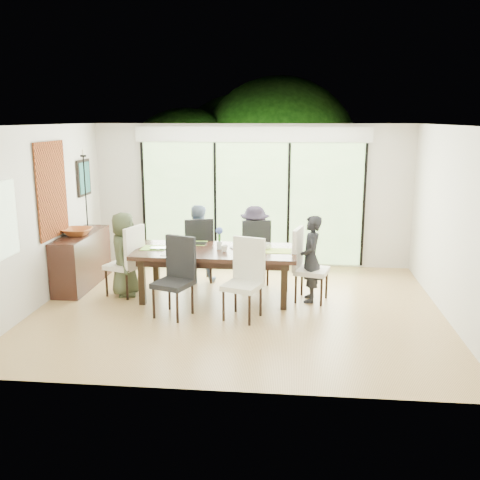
# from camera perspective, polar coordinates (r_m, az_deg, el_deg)

# --- Properties ---
(floor) EXTENTS (6.00, 5.00, 0.01)m
(floor) POSITION_cam_1_polar(r_m,az_deg,el_deg) (8.11, -0.18, -7.33)
(floor) COLOR olive
(floor) RESTS_ON ground
(ceiling) EXTENTS (6.00, 5.00, 0.01)m
(ceiling) POSITION_cam_1_polar(r_m,az_deg,el_deg) (7.61, -0.19, 12.19)
(ceiling) COLOR white
(ceiling) RESTS_ON wall_back
(wall_back) EXTENTS (6.00, 0.02, 2.70)m
(wall_back) POSITION_cam_1_polar(r_m,az_deg,el_deg) (10.21, 1.27, 4.74)
(wall_back) COLOR beige
(wall_back) RESTS_ON floor
(wall_front) EXTENTS (6.00, 0.02, 2.70)m
(wall_front) POSITION_cam_1_polar(r_m,az_deg,el_deg) (5.32, -2.98, -2.94)
(wall_front) COLOR silver
(wall_front) RESTS_ON floor
(wall_left) EXTENTS (0.02, 5.00, 2.70)m
(wall_left) POSITION_cam_1_polar(r_m,az_deg,el_deg) (8.59, -20.60, 2.35)
(wall_left) COLOR silver
(wall_left) RESTS_ON floor
(wall_right) EXTENTS (0.02, 5.00, 2.70)m
(wall_right) POSITION_cam_1_polar(r_m,az_deg,el_deg) (8.02, 21.74, 1.56)
(wall_right) COLOR white
(wall_right) RESTS_ON floor
(glass_doors) EXTENTS (4.20, 0.02, 2.30)m
(glass_doors) POSITION_cam_1_polar(r_m,az_deg,el_deg) (10.19, 1.25, 3.87)
(glass_doors) COLOR #598C3F
(glass_doors) RESTS_ON wall_back
(blinds_header) EXTENTS (4.40, 0.06, 0.28)m
(blinds_header) POSITION_cam_1_polar(r_m,az_deg,el_deg) (10.06, 1.28, 11.19)
(blinds_header) COLOR white
(blinds_header) RESTS_ON wall_back
(mullion_a) EXTENTS (0.05, 0.04, 2.30)m
(mullion_a) POSITION_cam_1_polar(r_m,az_deg,el_deg) (10.56, -10.22, 3.98)
(mullion_a) COLOR black
(mullion_a) RESTS_ON wall_back
(mullion_b) EXTENTS (0.05, 0.04, 2.30)m
(mullion_b) POSITION_cam_1_polar(r_m,az_deg,el_deg) (10.26, -2.66, 3.92)
(mullion_b) COLOR black
(mullion_b) RESTS_ON wall_back
(mullion_c) EXTENTS (0.05, 0.04, 2.30)m
(mullion_c) POSITION_cam_1_polar(r_m,az_deg,el_deg) (10.15, 5.20, 3.79)
(mullion_c) COLOR black
(mullion_c) RESTS_ON wall_back
(mullion_d) EXTENTS (0.05, 0.04, 2.30)m
(mullion_d) POSITION_cam_1_polar(r_m,az_deg,el_deg) (10.24, 13.07, 3.58)
(mullion_d) COLOR black
(mullion_d) RESTS_ON wall_back
(deck) EXTENTS (6.00, 1.80, 0.10)m
(deck) POSITION_cam_1_polar(r_m,az_deg,el_deg) (11.36, 1.59, -1.63)
(deck) COLOR brown
(deck) RESTS_ON ground
(rail_top) EXTENTS (6.00, 0.08, 0.06)m
(rail_top) POSITION_cam_1_polar(r_m,az_deg,el_deg) (12.01, 1.89, 2.10)
(rail_top) COLOR brown
(rail_top) RESTS_ON deck
(foliage_left) EXTENTS (3.20, 3.20, 3.20)m
(foliage_left) POSITION_cam_1_polar(r_m,az_deg,el_deg) (13.10, -5.72, 6.88)
(foliage_left) COLOR #14380F
(foliage_left) RESTS_ON ground
(foliage_mid) EXTENTS (4.00, 4.00, 4.00)m
(foliage_mid) POSITION_cam_1_polar(r_m,az_deg,el_deg) (13.41, 4.12, 8.60)
(foliage_mid) COLOR #14380F
(foliage_mid) RESTS_ON ground
(foliage_right) EXTENTS (2.80, 2.80, 2.80)m
(foliage_right) POSITION_cam_1_polar(r_m,az_deg,el_deg) (12.74, 12.13, 5.68)
(foliage_right) COLOR #14380F
(foliage_right) RESTS_ON ground
(foliage_far) EXTENTS (3.60, 3.60, 3.60)m
(foliage_far) POSITION_cam_1_polar(r_m,az_deg,el_deg) (14.18, 0.12, 8.14)
(foliage_far) COLOR #14380F
(foliage_far) RESTS_ON ground
(table_top) EXTENTS (2.52, 1.15, 0.06)m
(table_top) POSITION_cam_1_polar(r_m,az_deg,el_deg) (8.38, -2.59, -1.24)
(table_top) COLOR black
(table_top) RESTS_ON floor
(table_apron) EXTENTS (2.31, 0.94, 0.10)m
(table_apron) POSITION_cam_1_polar(r_m,az_deg,el_deg) (8.40, -2.58, -1.87)
(table_apron) COLOR black
(table_apron) RESTS_ON floor
(table_leg_fl) EXTENTS (0.09, 0.09, 0.72)m
(table_leg_fl) POSITION_cam_1_polar(r_m,az_deg,el_deg) (8.30, -10.41, -4.40)
(table_leg_fl) COLOR black
(table_leg_fl) RESTS_ON floor
(table_leg_fr) EXTENTS (0.09, 0.09, 0.72)m
(table_leg_fr) POSITION_cam_1_polar(r_m,az_deg,el_deg) (7.99, 4.71, -4.92)
(table_leg_fr) COLOR black
(table_leg_fr) RESTS_ON floor
(table_leg_bl) EXTENTS (0.09, 0.09, 0.72)m
(table_leg_bl) POSITION_cam_1_polar(r_m,az_deg,el_deg) (9.10, -8.92, -2.80)
(table_leg_bl) COLOR black
(table_leg_bl) RESTS_ON floor
(table_leg_br) EXTENTS (0.09, 0.09, 0.72)m
(table_leg_br) POSITION_cam_1_polar(r_m,az_deg,el_deg) (8.81, 4.82, -3.21)
(table_leg_br) COLOR black
(table_leg_br) RESTS_ON floor
(chair_left_end) EXTENTS (0.61, 0.61, 1.15)m
(chair_left_end) POSITION_cam_1_polar(r_m,az_deg,el_deg) (8.76, -12.34, -2.10)
(chair_left_end) COLOR white
(chair_left_end) RESTS_ON floor
(chair_right_end) EXTENTS (0.59, 0.59, 1.15)m
(chair_right_end) POSITION_cam_1_polar(r_m,az_deg,el_deg) (8.34, 7.69, -2.67)
(chair_right_end) COLOR white
(chair_right_end) RESTS_ON floor
(chair_far_left) EXTENTS (0.61, 0.61, 1.15)m
(chair_far_left) POSITION_cam_1_polar(r_m,az_deg,el_deg) (9.30, -4.57, -0.96)
(chair_far_left) COLOR black
(chair_far_left) RESTS_ON floor
(chair_far_right) EXTENTS (0.56, 0.56, 1.15)m
(chair_far_right) POSITION_cam_1_polar(r_m,az_deg,el_deg) (9.18, 1.59, -1.11)
(chair_far_right) COLOR black
(chair_far_right) RESTS_ON floor
(chair_near_left) EXTENTS (0.62, 0.62, 1.15)m
(chair_near_left) POSITION_cam_1_polar(r_m,az_deg,el_deg) (7.69, -7.21, -4.01)
(chair_near_left) COLOR black
(chair_near_left) RESTS_ON floor
(chair_near_right) EXTENTS (0.61, 0.61, 1.15)m
(chair_near_right) POSITION_cam_1_polar(r_m,az_deg,el_deg) (7.53, 0.25, -4.26)
(chair_near_right) COLOR silver
(chair_near_right) RESTS_ON floor
(person_left_end) EXTENTS (0.47, 0.68, 1.35)m
(person_left_end) POSITION_cam_1_polar(r_m,az_deg,el_deg) (8.73, -12.24, -1.48)
(person_left_end) COLOR #3E472F
(person_left_end) RESTS_ON floor
(person_right_end) EXTENTS (0.40, 0.64, 1.35)m
(person_right_end) POSITION_cam_1_polar(r_m,az_deg,el_deg) (8.32, 7.57, -2.01)
(person_right_end) COLOR black
(person_right_end) RESTS_ON floor
(person_far_left) EXTENTS (0.70, 0.53, 1.35)m
(person_far_left) POSITION_cam_1_polar(r_m,az_deg,el_deg) (9.26, -4.60, -0.39)
(person_far_left) COLOR #7489A7
(person_far_left) RESTS_ON floor
(person_far_right) EXTENTS (0.66, 0.44, 1.35)m
(person_far_right) POSITION_cam_1_polar(r_m,az_deg,el_deg) (9.14, 1.58, -0.54)
(person_far_right) COLOR #261F2F
(person_far_right) RESTS_ON floor
(placemat_left) EXTENTS (0.46, 0.34, 0.01)m
(placemat_left) POSITION_cam_1_polar(r_m,az_deg,el_deg) (8.55, -8.90, -0.85)
(placemat_left) COLOR #77A83C
(placemat_left) RESTS_ON table_top
(placemat_right) EXTENTS (0.46, 0.34, 0.01)m
(placemat_right) POSITION_cam_1_polar(r_m,az_deg,el_deg) (8.29, 3.93, -1.17)
(placemat_right) COLOR #95B03E
(placemat_right) RESTS_ON table_top
(placemat_far_l) EXTENTS (0.46, 0.34, 0.01)m
(placemat_far_l) POSITION_cam_1_polar(r_m,az_deg,el_deg) (8.82, -5.11, -0.32)
(placemat_far_l) COLOR #8CC044
(placemat_far_l) RESTS_ON table_top
(placemat_far_r) EXTENTS (0.46, 0.34, 0.01)m
(placemat_far_r) POSITION_cam_1_polar(r_m,az_deg,el_deg) (8.69, 1.38, -0.47)
(placemat_far_r) COLOR #7DB641
(placemat_far_r) RESTS_ON table_top
(placemat_paper) EXTENTS (0.46, 0.34, 0.01)m
(placemat_paper) POSITION_cam_1_polar(r_m,az_deg,el_deg) (8.18, -6.71, -1.42)
(placemat_paper) COLOR white
(placemat_paper) RESTS_ON table_top
(tablet_far_l) EXTENTS (0.27, 0.19, 0.01)m
(tablet_far_l) POSITION_cam_1_polar(r_m,az_deg,el_deg) (8.76, -4.53, -0.35)
(tablet_far_l) COLOR black
(tablet_far_l) RESTS_ON table_top
(tablet_far_r) EXTENTS (0.25, 0.18, 0.01)m
(tablet_far_r) POSITION_cam_1_polar(r_m,az_deg,el_deg) (8.65, 1.02, -0.48)
(tablet_far_r) COLOR black
(tablet_far_r) RESTS_ON table_top
(papers) EXTENTS (0.31, 0.23, 0.00)m
(papers) POSITION_cam_1_polar(r_m,az_deg,el_deg) (8.25, 2.18, -1.22)
(papers) COLOR white
(papers) RESTS_ON table_top
(platter_base) EXTENTS (0.27, 0.27, 0.03)m
(platter_base) POSITION_cam_1_polar(r_m,az_deg,el_deg) (8.17, -6.71, -1.31)
(platter_base) COLOR white
(platter_base) RESTS_ON table_top
(platter_snacks) EXTENTS (0.21, 0.21, 0.01)m
(platter_snacks) POSITION_cam_1_polar(r_m,az_deg,el_deg) (8.17, -6.72, -1.18)
(platter_snacks) COLOR orange
(platter_snacks) RESTS_ON table_top
(vase) EXTENTS (0.08, 0.08, 0.13)m
(vase) POSITION_cam_1_polar(r_m,az_deg,el_deg) (8.39, -2.21, -0.54)
(vase) COLOR silver
(vase) RESTS_ON table_top
(hyacinth_stems) EXTENTS (0.04, 0.04, 0.17)m
(hyacinth_stems) POSITION_cam_1_polar(r_m,az_deg,el_deg) (8.37, -2.21, 0.30)
(hyacinth_stems) COLOR #337226
(hyacinth_stems) RESTS_ON table_top
(hyacinth_blooms) EXTENTS (0.12, 0.12, 0.12)m
(hyacinth_blooms) POSITION_cam_1_polar(r_m,az_deg,el_deg) (8.34, -2.22, 1.00)
(hyacinth_blooms) COLOR #4B63BD
(hyacinth_blooms) RESTS_ON table_top
(laptop) EXTENTS (0.37, 0.26, 0.03)m
(laptop) POSITION_cam_1_polar(r_m,az_deg,el_deg) (8.43, -8.41, -0.96)
(laptop) COLOR silver
(laptop) RESTS_ON table_top
(cup_a) EXTENTS (0.16, 0.16, 0.10)m
(cup_a) POSITION_cam_1_polar(r_m,az_deg,el_deg) (8.63, -7.05, -0.35)
(cup_a) COLOR white
(cup_a) RESTS_ON table_top
(cup_b) EXTENTS (0.15, 0.15, 0.10)m
(cup_b) POSITION_cam_1_polar(r_m,az_deg,el_deg) (8.24, -1.66, -0.90)
(cup_b) COLOR white
(cup_b) RESTS_ON table_top
(cup_c) EXTENTS (0.17, 0.17, 0.10)m
(cup_c) POSITION_cam_1_polar(r_m,az_deg,el_deg) (8.38, 2.93, -0.67)
(cup_c) COLOR white
(cup_c) RESTS_ON table_top
(book) EXTENTS (0.26, 0.29, 0.02)m
(book) POSITION_cam_1_polar(r_m,az_deg,el_deg) (8.38, -0.85, -0.93)
(book) COLOR white
(book) RESTS_ON table_top
(sideboard) EXTENTS (0.45, 1.60, 0.90)m
(sideboard) POSITION_cam_1_polar(r_m,az_deg,el_deg) (9.45, -16.52, -2.04)
(sideboard) COLOR black
(sideboard) RESTS_ON floor
(bowl) EXTENTS (0.48, 0.48, 0.12)m
(bowl) POSITION_cam_1_polar(r_m,az_deg,el_deg) (9.24, -16.95, 0.85)
(bowl) COLOR brown
(bowl) RESTS_ON sideboard
(candlestick_base) EXTENTS (0.10, 0.10, 0.04)m
(candlestick_base) POSITION_cam_1_polar(r_m,az_deg,el_deg) (9.66, -15.92, 1.19)
(candlestick_base) COLOR black
(candlestick_base) RESTS_ON sideboard
(candlestick_shaft) EXTENTS (0.02, 0.02, 1.25)m
(candlestick_shaft) POSITION_cam_1_polar(r_m,az_deg,el_deg) (9.56, -16.15, 4.89)
(candlestick_shaft) COLOR black
(candlestick_shaft) RESTS_ON sideboard
(candlestick_pan) EXTENTS (0.10, 0.10, 0.03)m
(candlestick_pan) POSITION_cam_1_polar(r_m,az_deg,el_deg) (9.49, -16.39, 8.60)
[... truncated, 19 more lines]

